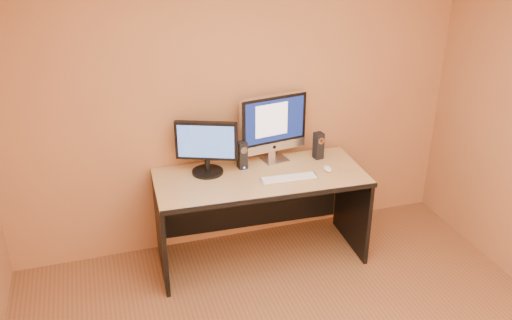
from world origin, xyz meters
name	(u,v)px	position (x,y,z in m)	size (l,w,h in m)	color
walls	(339,222)	(0.00, 0.00, 1.30)	(4.00, 4.00, 2.60)	#A06C40
desk	(261,217)	(0.08, 1.58, 0.40)	(1.73, 0.76, 0.80)	tan
imac	(275,129)	(0.29, 1.83, 1.10)	(0.62, 0.23, 0.60)	silver
second_monitor	(207,148)	(-0.33, 1.76, 1.03)	(0.52, 0.26, 0.45)	black
speaker_left	(242,155)	(-0.02, 1.77, 0.92)	(0.07, 0.08, 0.24)	black
speaker_right	(318,146)	(0.67, 1.76, 0.92)	(0.07, 0.08, 0.24)	black
keyboard	(289,178)	(0.28, 1.45, 0.81)	(0.47, 0.13, 0.02)	silver
mouse	(327,169)	(0.64, 1.50, 0.82)	(0.06, 0.11, 0.04)	white
cable_a	(276,154)	(0.34, 1.94, 0.81)	(0.01, 0.01, 0.24)	black
cable_b	(275,157)	(0.31, 1.89, 0.81)	(0.01, 0.01, 0.19)	black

